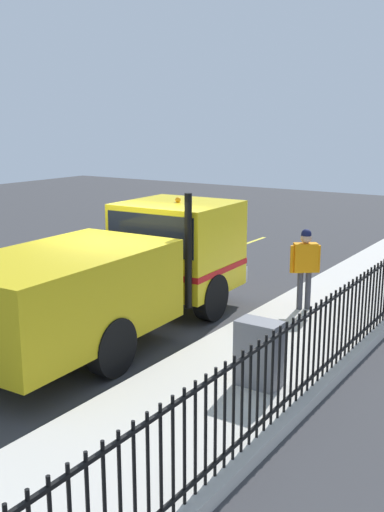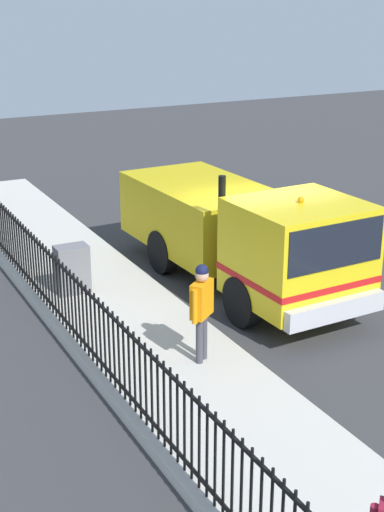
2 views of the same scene
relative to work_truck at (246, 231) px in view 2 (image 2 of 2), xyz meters
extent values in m
plane|color=#38383A|center=(-0.28, 0.08, -1.30)|extent=(48.47, 48.47, 0.00)
cube|color=beige|center=(2.89, 0.08, -1.21)|extent=(2.57, 22.03, 0.18)
cube|color=yellow|center=(-2.18, 0.08, -1.29)|extent=(0.12, 19.83, 0.01)
cube|color=yellow|center=(-0.07, 1.72, 0.10)|extent=(2.28, 2.16, 1.82)
cube|color=black|center=(-0.07, 1.72, 0.50)|extent=(2.11, 2.19, 0.80)
cube|color=gold|center=(0.07, -1.77, -0.11)|extent=(2.36, 3.97, 1.41)
cube|color=silver|center=(-0.11, 2.83, -0.67)|extent=(2.10, 0.28, 0.36)
cube|color=red|center=(-0.07, 1.72, -0.31)|extent=(2.31, 2.18, 0.12)
cylinder|color=black|center=(-1.04, 1.37, -0.82)|extent=(0.34, 0.97, 0.96)
cylinder|color=black|center=(0.92, 1.45, -0.82)|extent=(0.34, 0.97, 0.96)
cylinder|color=black|center=(-0.91, -1.81, -0.82)|extent=(0.34, 0.97, 0.96)
cylinder|color=black|center=(1.05, -1.74, -0.82)|extent=(0.34, 0.97, 0.96)
sphere|color=orange|center=(-0.07, 1.72, 1.06)|extent=(0.12, 0.12, 0.12)
cylinder|color=black|center=(0.93, 0.62, 0.28)|extent=(0.14, 0.14, 2.19)
cube|color=orange|center=(2.42, 2.64, -0.03)|extent=(0.50, 0.46, 0.59)
sphere|color=tan|center=(2.42, 2.64, 0.37)|extent=(0.22, 0.22, 0.22)
sphere|color=#14193F|center=(2.42, 2.64, 0.45)|extent=(0.21, 0.21, 0.21)
cylinder|color=#3F3F47|center=(2.49, 2.69, -0.72)|extent=(0.12, 0.12, 0.79)
cylinder|color=#3F3F47|center=(2.35, 2.59, -0.72)|extent=(0.12, 0.12, 0.79)
cylinder|color=orange|center=(2.63, 2.80, -0.06)|extent=(0.09, 0.09, 0.56)
cylinder|color=orange|center=(2.21, 2.48, -0.06)|extent=(0.09, 0.09, 0.56)
cylinder|color=black|center=(4.00, -4.21, -0.49)|extent=(0.04, 0.04, 1.26)
cylinder|color=black|center=(4.00, -4.01, -0.49)|extent=(0.04, 0.04, 1.26)
cylinder|color=black|center=(4.00, -3.82, -0.49)|extent=(0.04, 0.04, 1.26)
cylinder|color=black|center=(4.00, -3.62, -0.49)|extent=(0.04, 0.04, 1.26)
cylinder|color=black|center=(4.00, -3.43, -0.49)|extent=(0.04, 0.04, 1.26)
cylinder|color=black|center=(4.00, -3.23, -0.49)|extent=(0.04, 0.04, 1.26)
cylinder|color=black|center=(4.00, -3.04, -0.49)|extent=(0.04, 0.04, 1.26)
cylinder|color=black|center=(4.00, -2.84, -0.49)|extent=(0.04, 0.04, 1.26)
cylinder|color=black|center=(4.00, -2.65, -0.49)|extent=(0.04, 0.04, 1.26)
cylinder|color=black|center=(4.00, -2.45, -0.49)|extent=(0.04, 0.04, 1.26)
cylinder|color=black|center=(4.00, -2.26, -0.49)|extent=(0.04, 0.04, 1.26)
cylinder|color=black|center=(4.00, -2.06, -0.49)|extent=(0.04, 0.04, 1.26)
cylinder|color=black|center=(4.00, -1.87, -0.49)|extent=(0.04, 0.04, 1.26)
cylinder|color=black|center=(4.00, -1.67, -0.49)|extent=(0.04, 0.04, 1.26)
cylinder|color=black|center=(4.00, -1.48, -0.49)|extent=(0.04, 0.04, 1.26)
cylinder|color=black|center=(4.00, -1.28, -0.49)|extent=(0.04, 0.04, 1.26)
cylinder|color=black|center=(4.00, -1.09, -0.49)|extent=(0.04, 0.04, 1.26)
cylinder|color=black|center=(4.00, -0.89, -0.49)|extent=(0.04, 0.04, 1.26)
cylinder|color=black|center=(4.00, -0.70, -0.49)|extent=(0.04, 0.04, 1.26)
cylinder|color=black|center=(4.00, -0.50, -0.49)|extent=(0.04, 0.04, 1.26)
cylinder|color=black|center=(4.00, -0.31, -0.49)|extent=(0.04, 0.04, 1.26)
cylinder|color=black|center=(4.00, -0.11, -0.49)|extent=(0.04, 0.04, 1.26)
cylinder|color=black|center=(4.00, 0.08, -0.49)|extent=(0.04, 0.04, 1.26)
cylinder|color=black|center=(4.00, 0.28, -0.49)|extent=(0.04, 0.04, 1.26)
cylinder|color=black|center=(4.00, 0.47, -0.49)|extent=(0.04, 0.04, 1.26)
cylinder|color=black|center=(4.00, 0.67, -0.49)|extent=(0.04, 0.04, 1.26)
cylinder|color=black|center=(4.00, 0.86, -0.49)|extent=(0.04, 0.04, 1.26)
cylinder|color=black|center=(4.00, 1.06, -0.49)|extent=(0.04, 0.04, 1.26)
cylinder|color=black|center=(4.00, 1.26, -0.49)|extent=(0.04, 0.04, 1.26)
cylinder|color=black|center=(4.00, 1.45, -0.49)|extent=(0.04, 0.04, 1.26)
cylinder|color=black|center=(4.00, 1.65, -0.49)|extent=(0.04, 0.04, 1.26)
cylinder|color=black|center=(4.00, 1.84, -0.49)|extent=(0.04, 0.04, 1.26)
cylinder|color=black|center=(4.00, 2.04, -0.49)|extent=(0.04, 0.04, 1.26)
cylinder|color=black|center=(4.00, 2.23, -0.49)|extent=(0.04, 0.04, 1.26)
cylinder|color=black|center=(4.00, 2.43, -0.49)|extent=(0.04, 0.04, 1.26)
cylinder|color=black|center=(4.00, 2.62, -0.49)|extent=(0.04, 0.04, 1.26)
cylinder|color=black|center=(4.00, 2.82, -0.49)|extent=(0.04, 0.04, 1.26)
cylinder|color=black|center=(4.00, 3.01, -0.49)|extent=(0.04, 0.04, 1.26)
cylinder|color=black|center=(4.00, 3.21, -0.49)|extent=(0.04, 0.04, 1.26)
cylinder|color=black|center=(4.00, 3.40, -0.49)|extent=(0.04, 0.04, 1.26)
cylinder|color=black|center=(4.00, 3.60, -0.49)|extent=(0.04, 0.04, 1.26)
cylinder|color=black|center=(4.00, 3.79, -0.49)|extent=(0.04, 0.04, 1.26)
cylinder|color=black|center=(4.00, 3.99, -0.49)|extent=(0.04, 0.04, 1.26)
cylinder|color=black|center=(4.00, 4.18, -0.49)|extent=(0.04, 0.04, 1.26)
cylinder|color=black|center=(4.00, 4.38, -0.49)|extent=(0.04, 0.04, 1.26)
cylinder|color=black|center=(4.00, 4.57, -0.49)|extent=(0.04, 0.04, 1.26)
cylinder|color=black|center=(4.00, 4.77, -0.49)|extent=(0.04, 0.04, 1.26)
cylinder|color=black|center=(4.00, 4.96, -0.49)|extent=(0.04, 0.04, 1.26)
cylinder|color=black|center=(4.00, 5.16, -0.49)|extent=(0.04, 0.04, 1.26)
cylinder|color=black|center=(4.00, 5.35, -0.49)|extent=(0.04, 0.04, 1.26)
cylinder|color=black|center=(4.00, 5.55, -0.49)|extent=(0.04, 0.04, 1.26)
cylinder|color=black|center=(4.00, 5.74, -0.49)|extent=(0.04, 0.04, 1.26)
cylinder|color=black|center=(4.00, 5.94, -0.49)|extent=(0.04, 0.04, 1.26)
cylinder|color=black|center=(4.00, 6.13, -0.49)|extent=(0.04, 0.04, 1.26)
cylinder|color=black|center=(4.00, 6.33, -0.49)|extent=(0.04, 0.04, 1.26)
cylinder|color=black|center=(4.00, 6.52, -0.49)|extent=(0.04, 0.04, 1.26)
cylinder|color=black|center=(4.00, 6.72, -0.49)|extent=(0.04, 0.04, 1.26)
cylinder|color=black|center=(4.00, 6.91, -0.49)|extent=(0.04, 0.04, 1.26)
cube|color=black|center=(4.00, 0.08, 0.04)|extent=(0.04, 18.73, 0.04)
cube|color=black|center=(4.00, 0.08, -0.97)|extent=(0.04, 18.73, 0.04)
cube|color=slate|center=(3.33, -1.11, -0.63)|extent=(0.65, 0.40, 0.98)
cone|color=orange|center=(-1.66, 0.95, -0.93)|extent=(0.51, 0.51, 0.73)
camera|label=1|loc=(7.01, -8.41, 2.66)|focal=41.91mm
camera|label=2|loc=(7.58, 12.28, 4.60)|focal=52.52mm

